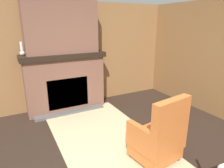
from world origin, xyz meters
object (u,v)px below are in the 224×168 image
at_px(armchair, 158,138).
at_px(oil_lamp_vase, 22,51).
at_px(firewood_stack, 166,112).
at_px(storage_case, 87,49).

relative_size(armchair, oil_lamp_vase, 3.70).
distance_m(firewood_stack, storage_case, 2.30).
height_order(firewood_stack, storage_case, storage_case).
xyz_separation_m(firewood_stack, oil_lamp_vase, (-1.53, -2.57, 1.29)).
xyz_separation_m(armchair, oil_lamp_vase, (-2.53, -1.49, 1.06)).
xyz_separation_m(oil_lamp_vase, storage_case, (0.00, 1.39, -0.04)).
distance_m(firewood_stack, oil_lamp_vase, 3.26).
height_order(firewood_stack, oil_lamp_vase, oil_lamp_vase).
bearing_deg(armchair, storage_case, -6.18).
height_order(oil_lamp_vase, storage_case, oil_lamp_vase).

